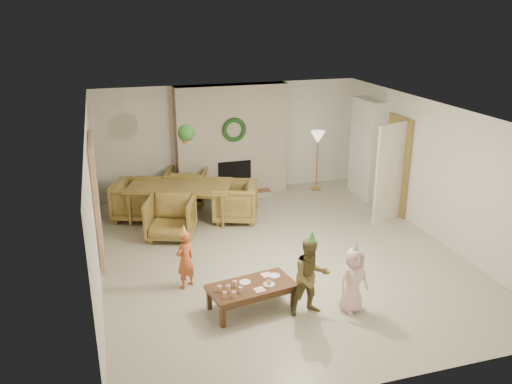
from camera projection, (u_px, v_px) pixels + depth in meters
name	position (u px, v px, depth m)	size (l,w,h in m)	color
floor	(279.00, 254.00, 9.18)	(7.00, 7.00, 0.00)	#B7B29E
ceiling	(281.00, 113.00, 8.34)	(7.00, 7.00, 0.00)	white
wall_back	(230.00, 139.00, 11.92)	(7.00, 7.00, 0.00)	silver
wall_front	(387.00, 289.00, 5.60)	(7.00, 7.00, 0.00)	silver
wall_left	(94.00, 205.00, 7.95)	(7.00, 7.00, 0.00)	silver
wall_right	(435.00, 171.00, 9.57)	(7.00, 7.00, 0.00)	silver
fireplace_mass	(232.00, 141.00, 11.74)	(2.50, 0.40, 2.50)	#551916
fireplace_hearth	(236.00, 195.00, 11.82)	(1.60, 0.30, 0.12)	brown
fireplace_firebox	(234.00, 177.00, 11.85)	(0.75, 0.12, 0.75)	black
fireplace_wreath	(234.00, 130.00, 11.43)	(0.54, 0.54, 0.10)	#163C18
floor_lamp_base	(316.00, 188.00, 12.41)	(0.26, 0.26, 0.03)	gold
floor_lamp_post	(317.00, 163.00, 12.20)	(0.03, 0.03, 1.26)	gold
floor_lamp_shade	(318.00, 137.00, 11.99)	(0.34, 0.34, 0.28)	beige
bookshelf_carcass	(366.00, 149.00, 11.65)	(0.30, 1.00, 2.20)	white
bookshelf_shelf_a	(363.00, 177.00, 11.87)	(0.30, 0.92, 0.03)	white
bookshelf_shelf_b	(365.00, 160.00, 11.73)	(0.30, 0.92, 0.03)	white
bookshelf_shelf_c	(366.00, 142.00, 11.60)	(0.30, 0.92, 0.03)	white
bookshelf_shelf_d	(367.00, 125.00, 11.46)	(0.30, 0.92, 0.03)	white
books_row_lower	(366.00, 173.00, 11.68)	(0.20, 0.40, 0.24)	#A31E2E
books_row_mid	(363.00, 153.00, 11.72)	(0.20, 0.44, 0.24)	#283F93
books_row_upper	(368.00, 138.00, 11.46)	(0.20, 0.36, 0.22)	#A16422
door_frame	(397.00, 165.00, 10.72)	(0.05, 0.86, 2.04)	olive
door_leaf	(390.00, 173.00, 10.28)	(0.05, 0.80, 2.00)	beige
curtain_panel	(96.00, 201.00, 8.14)	(0.06, 1.20, 2.00)	#CFB493
dining_table	(180.00, 202.00, 10.57)	(2.04, 1.14, 0.72)	olive
dining_chair_near	(171.00, 218.00, 9.72)	(0.85, 0.87, 0.79)	olive
dining_chair_far	(187.00, 186.00, 11.40)	(0.85, 0.87, 0.79)	olive
dining_chair_left	(136.00, 200.00, 10.60)	(0.85, 0.87, 0.79)	olive
dining_chair_right	(235.00, 202.00, 10.51)	(0.85, 0.87, 0.79)	olive
hanging_plant_cord	(186.00, 121.00, 9.46)	(0.01, 0.01, 0.70)	tan
hanging_plant_pot	(187.00, 139.00, 9.58)	(0.16, 0.16, 0.12)	#A95036
hanging_plant_foliage	(186.00, 133.00, 9.54)	(0.32, 0.32, 0.32)	#1F531B
coffee_table_top	(251.00, 287.00, 7.43)	(1.22, 0.61, 0.06)	#4E301A
coffee_table_apron	(251.00, 291.00, 7.45)	(1.12, 0.52, 0.07)	#4E301A
coffee_leg_fl	(223.00, 317.00, 7.05)	(0.07, 0.07, 0.32)	#4E301A
coffee_leg_fr	(294.00, 297.00, 7.51)	(0.07, 0.07, 0.32)	#4E301A
coffee_leg_bl	(209.00, 299.00, 7.47)	(0.07, 0.07, 0.32)	#4E301A
coffee_leg_br	(277.00, 282.00, 7.93)	(0.07, 0.07, 0.32)	#4E301A
cup_a	(225.00, 295.00, 7.09)	(0.07, 0.07, 0.08)	white
cup_b	(220.00, 288.00, 7.25)	(0.07, 0.07, 0.08)	white
cup_c	(234.00, 294.00, 7.10)	(0.07, 0.07, 0.08)	white
cup_d	(228.00, 288.00, 7.26)	(0.07, 0.07, 0.08)	white
cup_e	(240.00, 290.00, 7.22)	(0.07, 0.07, 0.08)	white
cup_f	(235.00, 284.00, 7.37)	(0.07, 0.07, 0.08)	white
plate_a	(245.00, 282.00, 7.49)	(0.17, 0.17, 0.01)	white
plate_b	(269.00, 284.00, 7.44)	(0.17, 0.17, 0.01)	white
plate_c	(274.00, 276.00, 7.67)	(0.17, 0.17, 0.01)	white
food_scoop	(269.00, 282.00, 7.42)	(0.07, 0.07, 0.07)	tan
napkin_left	(260.00, 290.00, 7.29)	(0.14, 0.14, 0.01)	#FFBBD6
napkin_right	(266.00, 275.00, 7.70)	(0.14, 0.14, 0.01)	#FFBBD6
child_red	(185.00, 260.00, 7.96)	(0.34, 0.22, 0.93)	#C5562A
party_hat_red	(184.00, 230.00, 7.79)	(0.13, 0.13, 0.18)	#EBE94E
child_plaid	(311.00, 277.00, 7.24)	(0.56, 0.43, 1.14)	brown
party_hat_plaid	(312.00, 237.00, 7.03)	(0.14, 0.14, 0.19)	green
child_pink	(353.00, 280.00, 7.34)	(0.47, 0.31, 0.96)	#FAC9C8
party_hat_pink	(356.00, 247.00, 7.16)	(0.13, 0.13, 0.17)	silver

